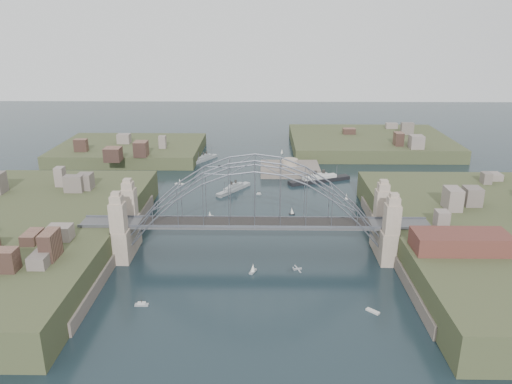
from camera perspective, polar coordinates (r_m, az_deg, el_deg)
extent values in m
plane|color=black|center=(123.22, -0.13, -7.12)|extent=(500.00, 500.00, 0.00)
cube|color=#48484A|center=(119.93, -0.13, -3.69)|extent=(84.00, 6.00, 0.70)
cube|color=#595C67|center=(116.95, -0.16, -4.00)|extent=(84.00, 0.25, 0.50)
cube|color=#595C67|center=(122.50, -0.11, -2.91)|extent=(84.00, 0.25, 0.50)
cube|color=black|center=(119.72, -0.13, -3.44)|extent=(55.20, 5.20, 0.35)
cube|color=gray|center=(119.75, -15.46, -4.01)|extent=(3.40, 3.40, 17.70)
cube|color=gray|center=(128.67, -14.27, -2.29)|extent=(3.40, 3.40, 17.70)
cube|color=gray|center=(118.71, 15.25, -4.19)|extent=(3.40, 3.40, 17.70)
cube|color=gray|center=(127.70, 14.20, -2.44)|extent=(3.40, 3.40, 17.70)
cube|color=gray|center=(126.03, -14.66, -5.16)|extent=(4.08, 13.80, 8.00)
cube|color=gray|center=(125.04, 14.52, -5.35)|extent=(4.08, 13.80, 8.00)
cube|color=#383F22|center=(136.25, -25.44, -5.52)|extent=(50.00, 90.00, 12.00)
cube|color=#5F544B|center=(128.36, -16.28, -6.33)|extent=(6.00, 70.00, 4.00)
cube|color=#383F22|center=(134.56, 25.54, -5.83)|extent=(50.00, 90.00, 12.00)
cube|color=#5F544B|center=(127.27, 16.17, -6.55)|extent=(6.00, 70.00, 4.00)
cube|color=#383F22|center=(220.09, -14.19, 4.22)|extent=(60.00, 45.00, 9.00)
cube|color=#383F22|center=(232.10, 12.85, 5.13)|extent=(70.00, 55.00, 9.50)
cube|color=#5F544B|center=(189.05, 3.88, 2.07)|extent=(22.00, 16.00, 7.00)
cylinder|color=gray|center=(187.75, 3.91, 3.44)|extent=(6.00, 6.00, 2.40)
cube|color=#592D26|center=(114.29, 22.48, -5.30)|extent=(20.00, 8.00, 4.00)
cube|color=#48484A|center=(105.16, 21.96, -13.12)|extent=(4.00, 22.00, 1.40)
cube|color=gray|center=(168.07, -2.59, 0.24)|extent=(10.99, 14.65, 1.45)
cube|color=gray|center=(167.73, -2.59, 0.59)|extent=(6.40, 8.30, 1.08)
cube|color=gray|center=(167.48, -2.60, 0.85)|extent=(3.28, 4.03, 0.72)
cylinder|color=black|center=(166.43, -2.84, 0.96)|extent=(0.78, 0.78, 1.45)
cylinder|color=black|center=(168.14, -2.36, 1.15)|extent=(0.78, 0.78, 1.45)
cylinder|color=#595C67|center=(163.71, -3.64, 0.57)|extent=(0.14, 0.14, 3.62)
cylinder|color=#595C67|center=(171.03, -1.60, 1.41)|extent=(0.14, 0.14, 3.62)
cube|color=gray|center=(206.90, -5.86, 3.74)|extent=(9.16, 13.32, 1.44)
cube|color=gray|center=(206.62, -5.87, 4.03)|extent=(5.38, 7.53, 1.08)
cube|color=gray|center=(206.41, -5.87, 4.25)|extent=(2.80, 3.64, 0.72)
cylinder|color=black|center=(205.49, -6.05, 4.35)|extent=(0.71, 0.71, 1.44)
cylinder|color=black|center=(207.03, -5.71, 4.47)|extent=(0.71, 0.71, 1.44)
cylinder|color=#595C67|center=(203.04, -6.62, 4.10)|extent=(0.14, 0.14, 3.60)
cylinder|color=#595C67|center=(209.60, -5.15, 4.62)|extent=(0.14, 0.14, 3.60)
cube|color=black|center=(179.03, 7.28, 1.30)|extent=(22.95, 11.87, 1.71)
cube|color=#B9B9B5|center=(178.65, 7.30, 1.69)|extent=(12.86, 7.12, 1.28)
cube|color=#B9B9B5|center=(178.37, 7.31, 1.98)|extent=(6.10, 3.86, 0.85)
cylinder|color=black|center=(177.40, 6.85, 2.16)|extent=(1.15, 1.15, 1.71)
cylinder|color=black|center=(178.93, 7.78, 2.27)|extent=(1.15, 1.15, 1.71)
cylinder|color=#595C67|center=(175.05, 5.29, 1.91)|extent=(0.17, 0.17, 4.27)
cylinder|color=#595C67|center=(181.60, 9.27, 2.37)|extent=(0.17, 0.17, 4.27)
cube|color=#A4A5AA|center=(100.06, 4.81, -8.82)|extent=(1.69, 0.77, 0.29)
cube|color=#A4A5AA|center=(100.03, 4.81, -8.79)|extent=(1.24, 3.28, 0.06)
cube|color=#A4A5AA|center=(99.71, 4.36, -8.80)|extent=(0.46, 1.05, 0.37)
cube|color=#B9B9B5|center=(145.54, -5.32, -2.94)|extent=(2.20, 2.95, 0.45)
cylinder|color=#595C67|center=(145.15, -5.34, -2.55)|extent=(0.08, 0.08, 2.20)
cone|color=silver|center=(145.15, -5.34, -2.55)|extent=(1.48, 1.57, 1.92)
cube|color=#B9B9B5|center=(147.90, 4.14, -2.54)|extent=(1.72, 0.61, 0.45)
cylinder|color=#595C67|center=(147.53, 4.15, -2.16)|extent=(0.08, 0.08, 2.20)
cone|color=silver|center=(147.53, 4.15, -2.16)|extent=(1.27, 1.04, 1.92)
cube|color=#B9B9B5|center=(114.67, -0.36, -9.14)|extent=(1.82, 2.73, 0.45)
cylinder|color=#595C67|center=(114.18, -0.36, -8.68)|extent=(0.08, 0.08, 2.20)
cone|color=silver|center=(114.18, -0.36, -8.68)|extent=(1.41, 1.54, 1.92)
cube|color=#B9B9B5|center=(162.13, 10.33, -0.85)|extent=(2.21, 1.92, 0.45)
cylinder|color=#595C67|center=(161.78, 10.35, -0.50)|extent=(0.08, 0.08, 2.20)
cone|color=silver|center=(161.78, 10.35, -0.50)|extent=(1.59, 1.55, 1.92)
cube|color=#B9B9B5|center=(176.70, -8.74, 0.90)|extent=(3.66, 2.11, 0.45)
cylinder|color=#595C67|center=(176.38, -8.75, 1.22)|extent=(0.08, 0.08, 2.20)
cone|color=silver|center=(176.38, -8.75, 1.22)|extent=(1.48, 1.32, 1.92)
cube|color=#B9B9B5|center=(164.33, 0.33, -0.26)|extent=(1.72, 0.81, 0.45)
cube|color=#B9B9B5|center=(164.20, 0.33, -0.13)|extent=(1.06, 0.62, 0.40)
cylinder|color=black|center=(164.05, 0.33, 0.02)|extent=(0.16, 0.16, 0.70)
cube|color=#B9B9B5|center=(103.03, 13.27, -13.21)|extent=(2.62, 2.55, 0.45)
cube|color=#B9B9B5|center=(197.44, -4.11, 2.99)|extent=(1.74, 1.90, 0.45)
cube|color=#B9B9B5|center=(136.75, 13.62, -4.89)|extent=(0.93, 2.35, 0.45)
cube|color=#B9B9B5|center=(136.59, 13.63, -4.74)|extent=(0.74, 1.42, 0.40)
cylinder|color=black|center=(136.42, 13.64, -4.56)|extent=(0.16, 0.16, 0.70)
cube|color=#B9B9B5|center=(104.97, -13.00, -12.54)|extent=(2.73, 0.91, 0.45)
cube|color=#B9B9B5|center=(104.77, -13.02, -12.35)|extent=(1.64, 0.77, 0.40)
cylinder|color=black|center=(104.54, -13.03, -12.14)|extent=(0.16, 0.16, 0.70)
cube|color=#B9B9B5|center=(216.75, 2.99, 4.45)|extent=(0.88, 1.87, 0.45)
cylinder|color=#595C67|center=(216.49, 3.00, 4.72)|extent=(0.08, 0.08, 2.20)
cone|color=silver|center=(216.49, 3.00, 4.72)|extent=(1.19, 1.39, 1.92)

